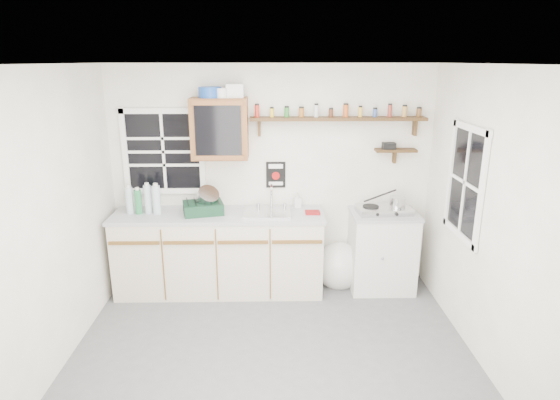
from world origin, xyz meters
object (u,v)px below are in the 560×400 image
at_px(dish_rack, 204,204).
at_px(hotplate, 384,210).
at_px(main_cabinet, 220,252).
at_px(upper_cabinet, 220,129).
at_px(right_cabinet, 382,250).
at_px(spice_shelf, 338,118).

xyz_separation_m(dish_rack, hotplate, (1.97, 0.00, -0.07)).
bearing_deg(main_cabinet, upper_cabinet, 76.32).
height_order(main_cabinet, upper_cabinet, upper_cabinet).
relative_size(right_cabinet, upper_cabinet, 1.40).
height_order(main_cabinet, dish_rack, dish_rack).
bearing_deg(hotplate, spice_shelf, 153.75).
distance_m(right_cabinet, dish_rack, 2.06).
relative_size(right_cabinet, dish_rack, 1.89).
relative_size(spice_shelf, hotplate, 3.17).
relative_size(upper_cabinet, spice_shelf, 0.34).
relative_size(right_cabinet, hotplate, 1.51).
bearing_deg(dish_rack, hotplate, -14.20).
xyz_separation_m(right_cabinet, dish_rack, (-1.98, -0.02, 0.56)).
relative_size(main_cabinet, right_cabinet, 2.54).
bearing_deg(spice_shelf, right_cabinet, -19.77).
height_order(dish_rack, hotplate, dish_rack).
bearing_deg(spice_shelf, dish_rack, -171.78).
xyz_separation_m(main_cabinet, spice_shelf, (1.31, 0.21, 1.47)).
height_order(right_cabinet, dish_rack, dish_rack).
distance_m(upper_cabinet, spice_shelf, 1.28).
xyz_separation_m(main_cabinet, upper_cabinet, (0.03, 0.14, 1.36)).
distance_m(upper_cabinet, dish_rack, 0.84).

